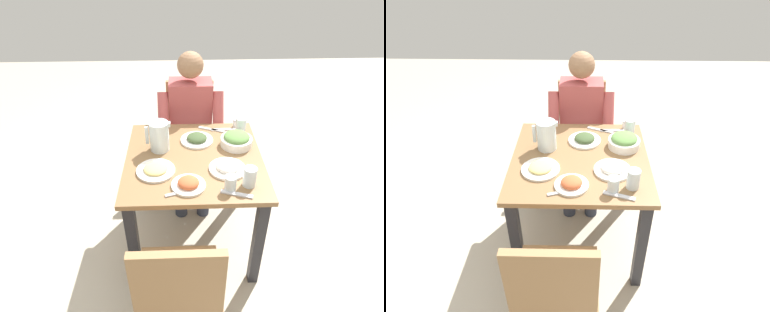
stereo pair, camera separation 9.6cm
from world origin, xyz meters
TOP-DOWN VIEW (x-y plane):
  - ground_plane at (0.00, 0.00)m, footprint 8.00×8.00m
  - dining_table at (0.00, 0.00)m, footprint 0.83×0.83m
  - chair_near at (0.00, -0.74)m, footprint 0.40×0.40m
  - chair_far at (0.10, 0.74)m, footprint 0.40×0.40m
  - diner_near at (0.00, -0.53)m, footprint 0.48×0.53m
  - water_pitcher at (0.21, -0.10)m, footprint 0.16×0.12m
  - salad_bowl at (-0.28, -0.13)m, footprint 0.20×0.20m
  - plate_rice_curry at (0.04, 0.27)m, footprint 0.19×0.19m
  - plate_yoghurt at (-0.19, 0.13)m, footprint 0.21×0.21m
  - plate_fries at (0.22, 0.13)m, footprint 0.22×0.22m
  - plate_dolmas at (-0.03, -0.19)m, footprint 0.21×0.21m
  - water_glass_far_left at (-0.18, 0.30)m, footprint 0.06×0.06m
  - water_glass_near_left at (-0.33, -0.27)m, footprint 0.07×0.07m
  - water_glass_near_right at (-0.29, 0.27)m, footprint 0.07×0.07m
  - salt_shaker at (-0.30, -0.37)m, footprint 0.03×0.03m
  - fork_near at (-0.21, 0.35)m, footprint 0.17×0.08m
  - knife_near at (0.08, 0.32)m, footprint 0.18×0.07m
  - fork_far at (-0.22, -0.32)m, footprint 0.17×0.03m
  - knife_far at (-0.13, -0.33)m, footprint 0.18×0.09m

SIDE VIEW (x-z plane):
  - ground_plane at x=0.00m, z-range 0.00..0.00m
  - chair_near at x=0.00m, z-range 0.06..0.93m
  - chair_far at x=0.10m, z-range 0.06..0.93m
  - dining_table at x=0.00m, z-range 0.23..0.94m
  - diner_near at x=0.00m, z-range 0.06..1.22m
  - fork_near at x=-0.21m, z-range 0.72..0.72m
  - knife_near at x=0.08m, z-range 0.72..0.72m
  - fork_far at x=-0.22m, z-range 0.72..0.72m
  - knife_far at x=-0.13m, z-range 0.72..0.72m
  - plate_fries at x=0.22m, z-range 0.71..0.75m
  - plate_dolmas at x=-0.03m, z-range 0.71..0.76m
  - plate_yoghurt at x=-0.19m, z-range 0.71..0.76m
  - plate_rice_curry at x=0.04m, z-range 0.71..0.76m
  - salt_shaker at x=-0.30m, z-range 0.72..0.77m
  - salad_bowl at x=-0.28m, z-range 0.71..0.80m
  - water_glass_far_left at x=-0.18m, z-range 0.72..0.80m
  - water_glass_near_right at x=-0.29m, z-range 0.72..0.83m
  - water_glass_near_left at x=-0.33m, z-range 0.72..0.83m
  - water_pitcher at x=0.21m, z-range 0.72..0.91m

